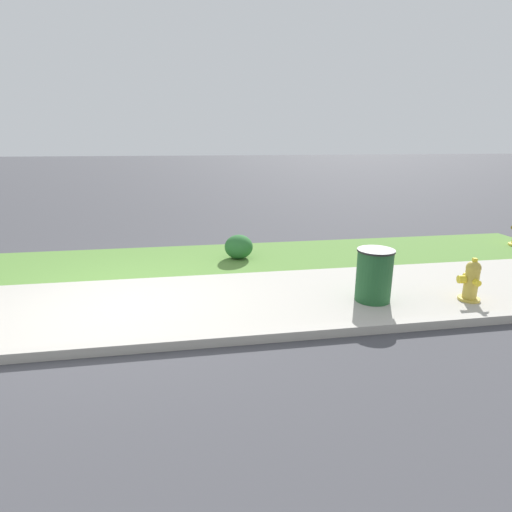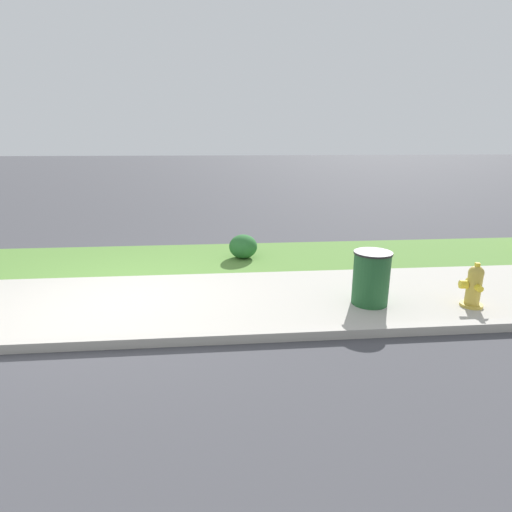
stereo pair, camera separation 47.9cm
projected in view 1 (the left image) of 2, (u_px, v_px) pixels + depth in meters
The scene contains 7 objects.
ground_plane at pixel (113, 308), 5.73m from camera, with size 120.00×120.00×0.00m, color #424247.
sidewalk_pavement at pixel (113, 308), 5.73m from camera, with size 18.00×2.45×0.01m, color #ADA89E.
grass_verge at pixel (134, 262), 7.91m from camera, with size 18.00×2.15×0.01m, color #568438.
street_curb at pixel (92, 349), 4.48m from camera, with size 18.00×0.16×0.12m, color #ADA89E.
fire_hydrant_by_grass_verge at pixel (471, 281), 5.91m from camera, with size 0.36×0.39×0.66m.
trash_bin at pixel (374, 275), 5.88m from camera, with size 0.55×0.55×0.80m.
shrub_bush_far_verge at pixel (239, 247), 8.08m from camera, with size 0.57×0.57×0.49m.
Camera 1 is at (1.17, -5.56, 2.32)m, focal length 28.00 mm.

